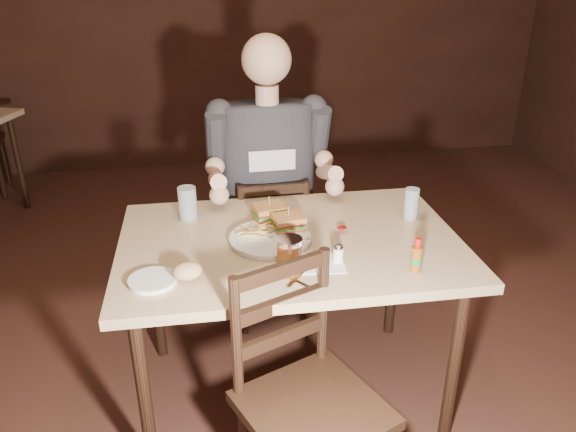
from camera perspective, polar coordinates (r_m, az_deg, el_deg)
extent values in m
plane|color=#3B2017|center=(5.14, -7.34, 20.37)|extent=(6.00, 0.00, 6.00)
cube|color=tan|center=(2.23, 0.23, -2.86)|extent=(1.36, 0.92, 0.04)
cylinder|color=black|center=(2.15, -14.36, -17.52)|extent=(0.05, 0.05, 0.73)
cylinder|color=black|center=(2.73, -13.31, -7.38)|extent=(0.05, 0.05, 0.73)
cylinder|color=black|center=(2.32, 16.53, -14.25)|extent=(0.05, 0.05, 0.73)
cylinder|color=black|center=(2.86, 10.67, -5.48)|extent=(0.05, 0.05, 0.73)
cylinder|color=black|center=(4.72, -25.69, 4.84)|extent=(0.04, 0.04, 0.73)
cylinder|color=white|center=(2.20, -1.82, -2.42)|extent=(0.32, 0.32, 0.02)
ellipsoid|color=maroon|center=(2.28, 5.49, -1.18)|extent=(0.04, 0.04, 0.01)
cylinder|color=silver|center=(2.41, -10.16, 1.26)|extent=(0.08, 0.08, 0.14)
cylinder|color=silver|center=(2.43, 12.41, 1.19)|extent=(0.06, 0.06, 0.14)
cube|color=white|center=(2.06, 3.43, -4.81)|extent=(0.18, 0.17, 0.00)
cube|color=silver|center=(1.96, -0.09, -6.23)|extent=(0.13, 0.17, 0.00)
cube|color=silver|center=(1.97, 1.13, -6.13)|extent=(0.11, 0.14, 0.01)
cylinder|color=white|center=(1.99, -13.58, -6.47)|extent=(0.17, 0.17, 0.01)
ellipsoid|color=tan|center=(1.96, -10.21, -5.52)|extent=(0.10, 0.09, 0.06)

